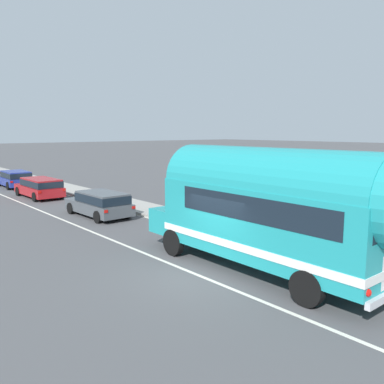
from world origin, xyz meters
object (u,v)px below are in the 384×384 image
object	(u,v)px
car_lead	(100,202)
car_third	(15,178)
painted_bus	(277,206)
car_second	(40,186)

from	to	relation	value
car_lead	car_third	xyz separation A→B (m)	(0.15, 15.08, 0.00)
painted_bus	car_third	size ratio (longest dim) A/B	2.43
car_lead	car_third	bearing A→B (deg)	89.44
car_second	car_third	bearing A→B (deg)	87.07
painted_bus	car_second	xyz separation A→B (m)	(-0.12, 20.46, -1.51)
painted_bus	car_second	world-z (taller)	painted_bus
car_lead	car_second	bearing A→B (deg)	91.29
car_lead	car_second	size ratio (longest dim) A/B	0.96
car_third	painted_bus	bearing A→B (deg)	-90.47
painted_bus	car_third	bearing A→B (deg)	89.53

